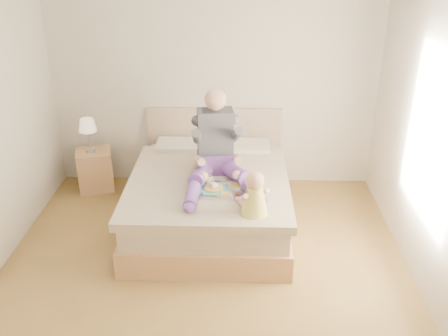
{
  "coord_description": "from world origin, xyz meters",
  "views": [
    {
      "loc": [
        0.32,
        -3.82,
        3.02
      ],
      "look_at": [
        0.17,
        0.82,
        0.78
      ],
      "focal_mm": 40.0,
      "sensor_mm": 36.0,
      "label": 1
    }
  ],
  "objects_px": {
    "bed": "(210,195)",
    "tray": "(223,188)",
    "adult": "(217,152)",
    "baby": "(254,196)",
    "nightstand": "(95,170)"
  },
  "relations": [
    {
      "from": "nightstand",
      "to": "baby",
      "type": "distance_m",
      "value": 2.57
    },
    {
      "from": "nightstand",
      "to": "baby",
      "type": "height_order",
      "value": "baby"
    },
    {
      "from": "bed",
      "to": "baby",
      "type": "bearing_deg",
      "value": -61.9
    },
    {
      "from": "adult",
      "to": "nightstand",
      "type": "bearing_deg",
      "value": 144.79
    },
    {
      "from": "nightstand",
      "to": "adult",
      "type": "relative_size",
      "value": 0.44
    },
    {
      "from": "nightstand",
      "to": "tray",
      "type": "bearing_deg",
      "value": -51.7
    },
    {
      "from": "adult",
      "to": "baby",
      "type": "distance_m",
      "value": 0.86
    },
    {
      "from": "tray",
      "to": "baby",
      "type": "distance_m",
      "value": 0.53
    },
    {
      "from": "adult",
      "to": "tray",
      "type": "xyz_separation_m",
      "value": [
        0.07,
        -0.36,
        -0.25
      ]
    },
    {
      "from": "bed",
      "to": "tray",
      "type": "relative_size",
      "value": 4.58
    },
    {
      "from": "adult",
      "to": "tray",
      "type": "relative_size",
      "value": 2.49
    },
    {
      "from": "tray",
      "to": "adult",
      "type": "bearing_deg",
      "value": 100.55
    },
    {
      "from": "nightstand",
      "to": "adult",
      "type": "xyz_separation_m",
      "value": [
        1.59,
        -0.81,
        0.63
      ]
    },
    {
      "from": "baby",
      "to": "bed",
      "type": "bearing_deg",
      "value": 87.98
    },
    {
      "from": "bed",
      "to": "baby",
      "type": "distance_m",
      "value": 1.09
    }
  ]
}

